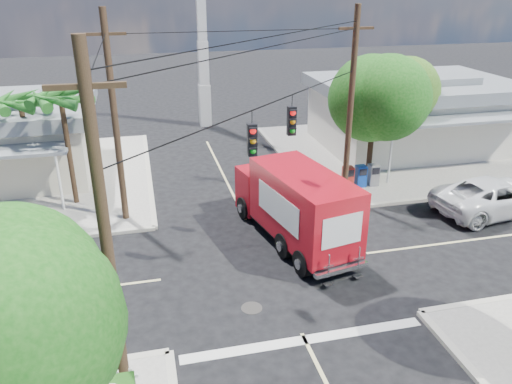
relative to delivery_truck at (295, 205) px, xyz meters
name	(u,v)px	position (x,y,z in m)	size (l,w,h in m)	color
ground	(268,266)	(-1.55, -1.74, -1.60)	(120.00, 120.00, 0.00)	black
sidewalk_ne	(394,153)	(9.33, 9.14, -1.53)	(14.12, 14.12, 0.14)	gray
sidewalk_nw	(15,183)	(-12.43, 9.14, -1.53)	(14.12, 14.12, 0.14)	gray
road_markings	(279,287)	(-1.55, -3.22, -1.60)	(32.00, 32.00, 0.01)	beige
building_ne	(413,111)	(10.95, 10.22, 0.72)	(11.80, 10.20, 4.50)	silver
radio_tower	(203,46)	(-1.05, 18.26, 4.04)	(0.80, 0.80, 17.00)	silver
tree_ne_front	(376,94)	(5.66, 5.01, 3.16)	(4.21, 4.14, 6.66)	#422D1C
tree_ne_back	(401,93)	(8.26, 7.21, 2.59)	(3.77, 3.66, 5.82)	#422D1C
palm_nw_front	(61,100)	(-9.05, 5.76, 3.44)	(3.01, 3.08, 5.59)	#422D1C
palm_nw_back	(20,103)	(-11.05, 7.26, 3.07)	(3.01, 3.08, 5.19)	#422D1C
utility_poles	(216,137)	(-3.14, -0.14, 3.07)	(12.00, 10.68, 9.00)	#473321
vending_boxes	(361,176)	(4.95, 4.46, -0.91)	(1.90, 0.50, 1.10)	#AE271F
delivery_truck	(295,205)	(0.00, 0.00, 0.00)	(3.59, 7.56, 3.15)	black
parked_car	(496,196)	(9.75, 0.40, -0.78)	(2.72, 5.89, 1.64)	silver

